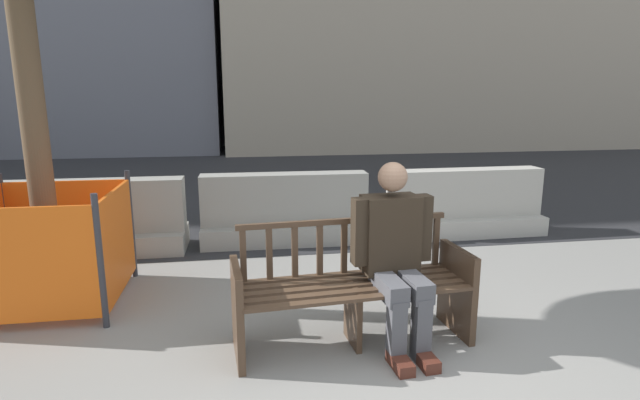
{
  "coord_description": "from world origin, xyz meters",
  "views": [
    {
      "loc": [
        -0.97,
        -2.61,
        1.79
      ],
      "look_at": [
        -0.21,
        2.15,
        0.75
      ],
      "focal_mm": 28.0,
      "sensor_mm": 36.0,
      "label": 1
    }
  ],
  "objects_px": {
    "street_bench": "(352,291)",
    "seated_person": "(395,251)",
    "jersey_barrier_right": "(464,208)",
    "jersey_barrier_left": "(95,224)",
    "construction_fence": "(48,244)",
    "jersey_barrier_centre": "(285,214)"
  },
  "relations": [
    {
      "from": "seated_person",
      "to": "jersey_barrier_centre",
      "type": "bearing_deg",
      "value": 101.63
    },
    {
      "from": "jersey_barrier_left",
      "to": "construction_fence",
      "type": "relative_size",
      "value": 1.71
    },
    {
      "from": "street_bench",
      "to": "jersey_barrier_left",
      "type": "xyz_separation_m",
      "value": [
        -2.42,
        2.5,
        -0.06
      ]
    },
    {
      "from": "seated_person",
      "to": "construction_fence",
      "type": "height_order",
      "value": "seated_person"
    },
    {
      "from": "jersey_barrier_left",
      "to": "jersey_barrier_right",
      "type": "height_order",
      "value": "same"
    },
    {
      "from": "jersey_barrier_centre",
      "to": "construction_fence",
      "type": "xyz_separation_m",
      "value": [
        -2.15,
        -1.52,
        0.19
      ]
    },
    {
      "from": "seated_person",
      "to": "jersey_barrier_right",
      "type": "distance_m",
      "value": 3.19
    },
    {
      "from": "street_bench",
      "to": "jersey_barrier_left",
      "type": "distance_m",
      "value": 3.48
    },
    {
      "from": "street_bench",
      "to": "jersey_barrier_centre",
      "type": "distance_m",
      "value": 2.63
    },
    {
      "from": "jersey_barrier_left",
      "to": "jersey_barrier_right",
      "type": "relative_size",
      "value": 0.99
    },
    {
      "from": "street_bench",
      "to": "jersey_barrier_right",
      "type": "bearing_deg",
      "value": 51.63
    },
    {
      "from": "jersey_barrier_centre",
      "to": "jersey_barrier_left",
      "type": "height_order",
      "value": "same"
    },
    {
      "from": "jersey_barrier_centre",
      "to": "jersey_barrier_right",
      "type": "xyz_separation_m",
      "value": [
        2.31,
        -0.01,
        0.0
      ]
    },
    {
      "from": "jersey_barrier_right",
      "to": "construction_fence",
      "type": "relative_size",
      "value": 1.72
    },
    {
      "from": "jersey_barrier_right",
      "to": "jersey_barrier_centre",
      "type": "bearing_deg",
      "value": 179.64
    },
    {
      "from": "street_bench",
      "to": "construction_fence",
      "type": "distance_m",
      "value": 2.64
    },
    {
      "from": "jersey_barrier_left",
      "to": "construction_fence",
      "type": "height_order",
      "value": "construction_fence"
    },
    {
      "from": "seated_person",
      "to": "construction_fence",
      "type": "xyz_separation_m",
      "value": [
        -2.7,
        1.12,
        -0.16
      ]
    },
    {
      "from": "seated_person",
      "to": "construction_fence",
      "type": "distance_m",
      "value": 2.92
    },
    {
      "from": "seated_person",
      "to": "jersey_barrier_right",
      "type": "height_order",
      "value": "seated_person"
    },
    {
      "from": "street_bench",
      "to": "seated_person",
      "type": "height_order",
      "value": "seated_person"
    },
    {
      "from": "jersey_barrier_left",
      "to": "jersey_barrier_right",
      "type": "distance_m",
      "value": 4.48
    }
  ]
}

